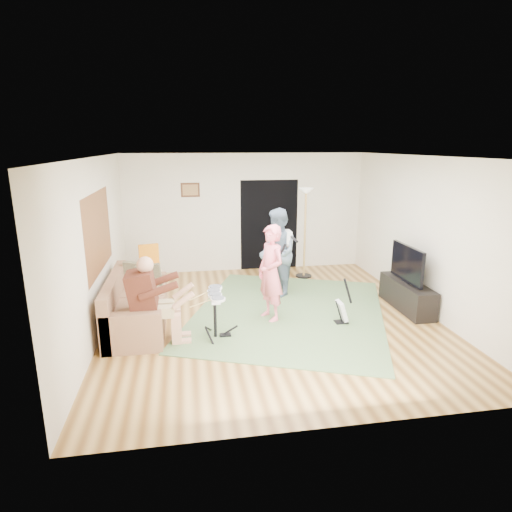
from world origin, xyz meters
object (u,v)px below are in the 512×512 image
(drum_kit, at_px, (215,317))
(dining_chair, at_px, (152,276))
(tv_cabinet, at_px, (407,295))
(television, at_px, (407,263))
(singer, at_px, (271,273))
(guitarist, at_px, (278,253))
(sofa, at_px, (133,310))
(torchiere_lamp, at_px, (305,217))
(guitar_spare, at_px, (342,311))

(drum_kit, xyz_separation_m, dining_chair, (-1.09, 2.29, 0.01))
(tv_cabinet, height_order, television, television)
(singer, xyz_separation_m, television, (2.47, 0.06, 0.04))
(drum_kit, xyz_separation_m, guitarist, (1.35, 1.74, 0.53))
(television, bearing_deg, tv_cabinet, 0.00)
(sofa, relative_size, torchiere_lamp, 1.06)
(guitarist, xyz_separation_m, torchiere_lamp, (0.84, 1.07, 0.50))
(guitar_spare, bearing_deg, singer, 161.62)
(torchiere_lamp, bearing_deg, sofa, -148.21)
(dining_chair, xyz_separation_m, tv_cabinet, (4.59, -1.66, -0.09))
(guitarist, bearing_deg, tv_cabinet, 57.08)
(sofa, relative_size, guitarist, 1.22)
(singer, relative_size, guitar_spare, 2.09)
(sofa, height_order, tv_cabinet, sofa)
(guitar_spare, bearing_deg, sofa, 172.42)
(singer, height_order, torchiere_lamp, torchiere_lamp)
(tv_cabinet, bearing_deg, drum_kit, -169.70)
(guitar_spare, xyz_separation_m, television, (1.34, 0.44, 0.63))
(drum_kit, height_order, torchiere_lamp, torchiere_lamp)
(drum_kit, height_order, tv_cabinet, drum_kit)
(torchiere_lamp, distance_m, dining_chair, 3.48)
(sofa, distance_m, tv_cabinet, 4.79)
(torchiere_lamp, bearing_deg, guitar_spare, -91.74)
(guitar_spare, xyz_separation_m, torchiere_lamp, (0.08, 2.61, 1.13))
(torchiere_lamp, distance_m, television, 2.56)
(sofa, xyz_separation_m, guitarist, (2.64, 1.09, 0.58))
(torchiere_lamp, xyz_separation_m, tv_cabinet, (1.31, -2.17, -1.11))
(tv_cabinet, distance_m, television, 0.60)
(singer, distance_m, tv_cabinet, 2.58)
(torchiere_lamp, relative_size, dining_chair, 2.06)
(sofa, relative_size, guitar_spare, 2.69)
(guitar_spare, height_order, torchiere_lamp, torchiere_lamp)
(sofa, relative_size, television, 2.03)
(dining_chair, bearing_deg, guitar_spare, -46.82)
(singer, height_order, guitarist, guitarist)
(sofa, relative_size, singer, 1.28)
(guitarist, distance_m, torchiere_lamp, 1.45)
(dining_chair, bearing_deg, television, -33.67)
(drum_kit, bearing_deg, sofa, 153.32)
(television, bearing_deg, dining_chair, 159.97)
(dining_chair, height_order, television, television)
(sofa, bearing_deg, torchiere_lamp, 31.79)
(guitarist, height_order, torchiere_lamp, torchiere_lamp)
(guitarist, bearing_deg, sofa, -73.25)
(guitarist, bearing_deg, guitar_spare, 20.63)
(sofa, height_order, guitarist, guitarist)
(singer, distance_m, television, 2.47)
(singer, distance_m, dining_chair, 2.73)
(drum_kit, height_order, dining_chair, dining_chair)
(sofa, distance_m, dining_chair, 1.66)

